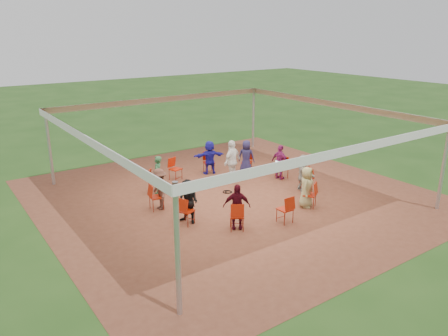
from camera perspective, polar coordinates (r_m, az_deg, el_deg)
ground at (r=16.02m, az=0.98°, el=-3.63°), size 80.00×80.00×0.00m
dirt_patch at (r=16.02m, az=0.98°, el=-3.61°), size 13.00×13.00×0.00m
tent at (r=15.32m, az=1.02°, el=4.67°), size 10.33×10.33×3.00m
chair_0 at (r=17.86m, az=7.56°, el=0.02°), size 0.50×0.48×0.90m
chair_1 at (r=18.51m, az=2.99°, el=0.78°), size 0.61×0.61×0.90m
chair_2 at (r=18.43m, az=-1.99°, el=0.72°), size 0.53×0.54×0.90m
chair_3 at (r=17.65m, az=-6.36°, el=-0.15°), size 0.53×0.54×0.90m
chair_4 at (r=16.34m, az=-9.03°, el=-1.74°), size 0.61×0.61×0.90m
chair_5 at (r=14.83m, az=-8.83°, el=-3.77°), size 0.50×0.48×0.90m
chair_6 at (r=13.62m, az=-4.95°, el=-5.60°), size 0.57×0.56×0.90m
chair_7 at (r=13.22m, az=1.69°, el=-6.29°), size 0.59×0.60×0.90m
chair_8 at (r=13.82m, az=7.98°, el=-5.37°), size 0.42×0.44×0.90m
chair_9 at (r=15.13m, az=11.12°, el=-3.46°), size 0.59×0.60×0.90m
chair_10 at (r=16.64m, az=10.66°, el=-1.47°), size 0.57×0.56×0.90m
person_seated_0 at (r=17.70m, az=7.35°, el=0.75°), size 0.54×0.88×1.42m
person_seated_1 at (r=18.32m, az=2.93°, el=1.47°), size 0.75×0.78×1.42m
person_seated_2 at (r=18.25m, az=-1.89°, el=1.41°), size 1.40×0.84×1.42m
person_seated_3 at (r=16.22m, az=-8.67°, el=-0.88°), size 0.59×0.61×1.42m
person_seated_4 at (r=14.77m, az=-8.43°, el=-2.75°), size 0.58×0.97×1.42m
person_seated_5 at (r=13.61m, az=-4.69°, el=-4.41°), size 0.65×0.79×1.42m
person_seated_6 at (r=13.22m, az=1.67°, el=-5.03°), size 0.93×0.81×1.42m
person_seated_7 at (r=15.06m, az=10.73°, el=-2.46°), size 0.79×0.70×1.42m
person_seated_8 at (r=16.51m, az=10.32°, el=-0.63°), size 0.99×1.40×1.42m
standing_person at (r=17.20m, az=1.08°, el=0.90°), size 1.11×0.83×1.70m
cable_coil at (r=16.32m, az=0.49°, el=-3.14°), size 0.37×0.37×0.03m
laptop at (r=17.59m, az=6.99°, el=0.48°), size 0.27×0.32×0.20m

